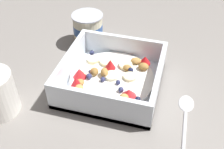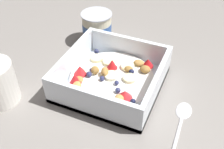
# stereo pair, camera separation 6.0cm
# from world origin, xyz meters

# --- Properties ---
(ground_plane) EXTENTS (2.40, 2.40, 0.00)m
(ground_plane) POSITION_xyz_m (0.00, 0.00, 0.00)
(ground_plane) COLOR gray
(fruit_bowl) EXTENTS (0.21, 0.21, 0.07)m
(fruit_bowl) POSITION_xyz_m (-0.01, 0.02, 0.02)
(fruit_bowl) COLOR white
(fruit_bowl) RESTS_ON ground
(spoon) EXTENTS (0.03, 0.17, 0.01)m
(spoon) POSITION_xyz_m (0.16, -0.02, 0.00)
(spoon) COLOR silver
(spoon) RESTS_ON ground
(yogurt_cup) EXTENTS (0.08, 0.08, 0.08)m
(yogurt_cup) POSITION_xyz_m (-0.11, 0.17, 0.04)
(yogurt_cup) COLOR beige
(yogurt_cup) RESTS_ON ground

